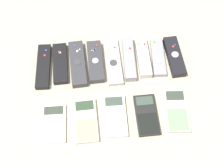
# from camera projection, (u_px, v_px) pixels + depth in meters

# --- Properties ---
(ground_plane) EXTENTS (3.00, 3.00, 0.00)m
(ground_plane) POSITION_uv_depth(u_px,v_px,m) (113.00, 91.00, 1.10)
(ground_plane) COLOR #B2A88E
(remote_0) EXTENTS (0.06, 0.19, 0.02)m
(remote_0) POSITION_uv_depth(u_px,v_px,m) (44.00, 66.00, 1.14)
(remote_0) COLOR black
(remote_0) RESTS_ON ground_plane
(remote_1) EXTENTS (0.05, 0.17, 0.02)m
(remote_1) POSITION_uv_depth(u_px,v_px,m) (60.00, 63.00, 1.15)
(remote_1) COLOR black
(remote_1) RESTS_ON ground_plane
(remote_2) EXTENTS (0.06, 0.19, 0.03)m
(remote_2) POSITION_uv_depth(u_px,v_px,m) (78.00, 64.00, 1.14)
(remote_2) COLOR #333338
(remote_2) RESTS_ON ground_plane
(remote_3) EXTENTS (0.06, 0.17, 0.03)m
(remote_3) POSITION_uv_depth(u_px,v_px,m) (95.00, 62.00, 1.15)
(remote_3) COLOR #333338
(remote_3) RESTS_ON ground_plane
(remote_4) EXTENTS (0.06, 0.20, 0.02)m
(remote_4) POSITION_uv_depth(u_px,v_px,m) (113.00, 62.00, 1.15)
(remote_4) COLOR #B7B7BC
(remote_4) RESTS_ON ground_plane
(remote_5) EXTENTS (0.05, 0.18, 0.03)m
(remote_5) POSITION_uv_depth(u_px,v_px,m) (129.00, 59.00, 1.15)
(remote_5) COLOR gray
(remote_5) RESTS_ON ground_plane
(remote_6) EXTENTS (0.04, 0.17, 0.03)m
(remote_6) POSITION_uv_depth(u_px,v_px,m) (143.00, 57.00, 1.15)
(remote_6) COLOR silver
(remote_6) RESTS_ON ground_plane
(remote_7) EXTENTS (0.06, 0.17, 0.02)m
(remote_7) POSITION_uv_depth(u_px,v_px,m) (158.00, 57.00, 1.16)
(remote_7) COLOR gray
(remote_7) RESTS_ON ground_plane
(remote_8) EXTENTS (0.06, 0.17, 0.03)m
(remote_8) POSITION_uv_depth(u_px,v_px,m) (174.00, 56.00, 1.16)
(remote_8) COLOR black
(remote_8) RESTS_ON ground_plane
(calculator_0) EXTENTS (0.08, 0.14, 0.01)m
(calculator_0) POSITION_uv_depth(u_px,v_px,m) (54.00, 124.00, 1.04)
(calculator_0) COLOR silver
(calculator_0) RESTS_ON ground_plane
(calculator_1) EXTENTS (0.08, 0.16, 0.02)m
(calculator_1) POSITION_uv_depth(u_px,v_px,m) (86.00, 121.00, 1.04)
(calculator_1) COLOR beige
(calculator_1) RESTS_ON ground_plane
(calculator_2) EXTENTS (0.08, 0.15, 0.02)m
(calculator_2) POSITION_uv_depth(u_px,v_px,m) (116.00, 116.00, 1.05)
(calculator_2) COLOR silver
(calculator_2) RESTS_ON ground_plane
(calculator_3) EXTENTS (0.07, 0.15, 0.01)m
(calculator_3) POSITION_uv_depth(u_px,v_px,m) (147.00, 115.00, 1.05)
(calculator_3) COLOR black
(calculator_3) RESTS_ON ground_plane
(calculator_4) EXTENTS (0.09, 0.16, 0.02)m
(calculator_4) POSITION_uv_depth(u_px,v_px,m) (176.00, 110.00, 1.06)
(calculator_4) COLOR beige
(calculator_4) RESTS_ON ground_plane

